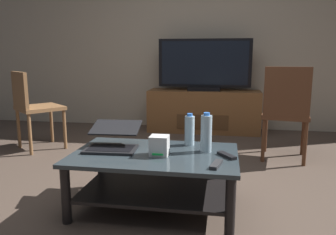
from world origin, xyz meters
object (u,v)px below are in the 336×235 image
object	(u,v)px
television	(204,66)
soundbar_remote	(216,164)
side_chair	(33,105)
water_bottle_far	(206,133)
water_bottle_near	(190,130)
dining_chair	(286,109)
coffee_table	(155,170)
cell_phone	(163,145)
media_cabinet	(204,111)
router_box	(159,146)
tv_remote	(227,155)
laptop	(113,140)

from	to	relation	value
television	soundbar_remote	bearing A→B (deg)	-84.65
side_chair	water_bottle_far	xyz separation A→B (m)	(1.96, -1.12, 0.02)
television	soundbar_remote	distance (m)	2.68
side_chair	water_bottle_near	distance (m)	2.07
dining_chair	soundbar_remote	size ratio (longest dim) A/B	5.84
coffee_table	cell_phone	distance (m)	0.23
media_cabinet	side_chair	bearing A→B (deg)	-145.52
television	router_box	world-z (taller)	television
router_box	cell_phone	xyz separation A→B (m)	(-0.02, 0.24, -0.06)
side_chair	tv_remote	distance (m)	2.43
water_bottle_near	media_cabinet	bearing A→B (deg)	90.99
television	cell_phone	distance (m)	2.28
television	cell_phone	world-z (taller)	television
coffee_table	laptop	bearing A→B (deg)	168.38
tv_remote	water_bottle_far	bearing A→B (deg)	109.20
router_box	water_bottle_far	xyz separation A→B (m)	(0.30, 0.14, 0.06)
television	tv_remote	size ratio (longest dim) A/B	7.74
media_cabinet	water_bottle_far	xyz separation A→B (m)	(0.17, -2.35, 0.24)
laptop	tv_remote	world-z (taller)	laptop
television	tv_remote	world-z (taller)	television
cell_phone	media_cabinet	bearing A→B (deg)	66.17
television	cell_phone	bearing A→B (deg)	-93.85
router_box	soundbar_remote	world-z (taller)	router_box
water_bottle_near	laptop	bearing A→B (deg)	-161.21
media_cabinet	router_box	xyz separation A→B (m)	(-0.13, -2.49, 0.17)
media_cabinet	water_bottle_far	bearing A→B (deg)	-85.93
tv_remote	soundbar_remote	world-z (taller)	same
laptop	router_box	xyz separation A→B (m)	(0.35, -0.11, 0.01)
laptop	dining_chair	bearing A→B (deg)	41.18
television	soundbar_remote	world-z (taller)	television
water_bottle_far	side_chair	bearing A→B (deg)	150.32
tv_remote	soundbar_remote	size ratio (longest dim) A/B	1.00
laptop	tv_remote	xyz separation A→B (m)	(0.79, -0.08, -0.05)
media_cabinet	soundbar_remote	distance (m)	2.65
media_cabinet	television	bearing A→B (deg)	-90.00
coffee_table	water_bottle_near	bearing A→B (deg)	49.38
laptop	media_cabinet	bearing A→B (deg)	78.51
side_chair	router_box	size ratio (longest dim) A/B	6.64
side_chair	cell_phone	distance (m)	1.93
television	tv_remote	distance (m)	2.49
coffee_table	soundbar_remote	world-z (taller)	soundbar_remote
television	water_bottle_far	bearing A→B (deg)	-85.89
dining_chair	soundbar_remote	xyz separation A→B (m)	(-0.63, -1.45, -0.12)
water_bottle_far	tv_remote	bearing A→B (deg)	-35.47
dining_chair	cell_phone	world-z (taller)	dining_chair
coffee_table	media_cabinet	world-z (taller)	media_cabinet
cell_phone	water_bottle_far	bearing A→B (deg)	-38.86
television	laptop	xyz separation A→B (m)	(-0.48, -2.35, -0.45)
side_chair	water_bottle_far	world-z (taller)	side_chair
water_bottle_far	cell_phone	world-z (taller)	water_bottle_far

